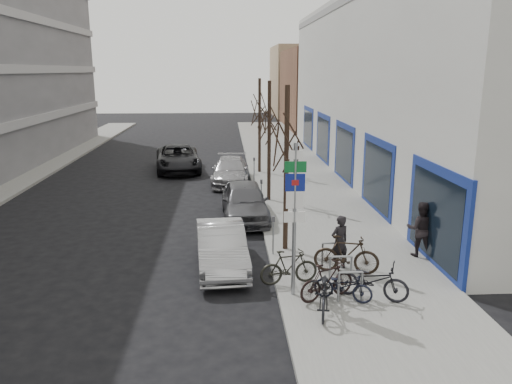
{
  "coord_description": "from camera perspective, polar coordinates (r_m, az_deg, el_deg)",
  "views": [
    {
      "loc": [
        0.7,
        -12.14,
        5.94
      ],
      "look_at": [
        1.65,
        3.93,
        2.0
      ],
      "focal_mm": 35.0,
      "sensor_mm": 36.0,
      "label": 1
    }
  ],
  "objects": [
    {
      "name": "parked_car_front",
      "position": [
        15.39,
        -4.0,
        -6.27
      ],
      "size": [
        1.76,
        4.23,
        1.36
      ],
      "primitive_type": "imported",
      "rotation": [
        0.0,
        0.0,
        0.08
      ],
      "color": "#9E9EA2",
      "rests_on": "ground"
    },
    {
      "name": "parked_car_mid",
      "position": [
        20.23,
        -1.29,
        -1.06
      ],
      "size": [
        1.95,
        4.57,
        1.54
      ],
      "primitive_type": "imported",
      "rotation": [
        0.0,
        0.0,
        0.03
      ],
      "color": "#515056",
      "rests_on": "ground"
    },
    {
      "name": "brick_building_far",
      "position": [
        53.6,
        10.08,
        11.48
      ],
      "size": [
        12.0,
        14.0,
        8.0
      ],
      "primitive_type": "cube",
      "color": "brown",
      "rests_on": "ground"
    },
    {
      "name": "bike_near_left",
      "position": [
        12.54,
        7.89,
        -10.89
      ],
      "size": [
        0.97,
        2.0,
        1.17
      ],
      "primitive_type": "imported",
      "rotation": [
        0.0,
        0.0,
        -0.21
      ],
      "color": "black",
      "rests_on": "sidewalk_east"
    },
    {
      "name": "parked_car_back",
      "position": [
        26.77,
        -2.93,
        2.41
      ],
      "size": [
        2.13,
        4.79,
        1.36
      ],
      "primitive_type": "imported",
      "rotation": [
        0.0,
        0.0,
        -0.05
      ],
      "color": "#97969B",
      "rests_on": "ground"
    },
    {
      "name": "meter_front",
      "position": [
        16.01,
        1.99,
        -4.53
      ],
      "size": [
        0.1,
        0.08,
        1.27
      ],
      "color": "gray",
      "rests_on": "sidewalk_east"
    },
    {
      "name": "pedestrian_far",
      "position": [
        16.68,
        18.28,
        -4.0
      ],
      "size": [
        0.77,
        0.62,
        1.8
      ],
      "primitive_type": "imported",
      "rotation": [
        0.0,
        0.0,
        2.85
      ],
      "color": "black",
      "rests_on": "sidewalk_east"
    },
    {
      "name": "tree_far",
      "position": [
        28.76,
        0.41,
        10.1
      ],
      "size": [
        1.8,
        1.8,
        5.5
      ],
      "color": "black",
      "rests_on": "ground"
    },
    {
      "name": "pedestrian_near",
      "position": [
        15.08,
        9.52,
        -5.67
      ],
      "size": [
        0.71,
        0.61,
        1.65
      ],
      "primitive_type": "imported",
      "rotation": [
        0.0,
        0.0,
        3.57
      ],
      "color": "black",
      "rests_on": "sidewalk_east"
    },
    {
      "name": "meter_back",
      "position": [
        26.65,
        -0.21,
        2.9
      ],
      "size": [
        0.1,
        0.08,
        1.27
      ],
      "color": "gray",
      "rests_on": "sidewalk_east"
    },
    {
      "name": "bike_near_right",
      "position": [
        13.19,
        8.12,
        -9.99
      ],
      "size": [
        1.73,
        1.18,
        1.02
      ],
      "primitive_type": "imported",
      "rotation": [
        0.0,
        0.0,
        2.02
      ],
      "color": "black",
      "rests_on": "sidewalk_east"
    },
    {
      "name": "tree_mid",
      "position": [
        22.29,
        1.53,
        9.03
      ],
      "size": [
        1.8,
        1.8,
        5.5
      ],
      "color": "black",
      "rests_on": "ground"
    },
    {
      "name": "bike_far_curb",
      "position": [
        13.4,
        13.06,
        -9.46
      ],
      "size": [
        1.99,
        1.35,
        1.18
      ],
      "primitive_type": "imported",
      "rotation": [
        0.0,
        0.0,
        1.13
      ],
      "color": "black",
      "rests_on": "sidewalk_east"
    },
    {
      "name": "bike_mid_inner",
      "position": [
        13.96,
        3.78,
        -8.51
      ],
      "size": [
        1.73,
        0.78,
        1.01
      ],
      "primitive_type": "imported",
      "rotation": [
        0.0,
        0.0,
        1.75
      ],
      "color": "black",
      "rests_on": "sidewalk_east"
    },
    {
      "name": "highway_sign_pole",
      "position": [
        12.73,
        4.43,
        -2.16
      ],
      "size": [
        0.55,
        0.1,
        4.2
      ],
      "color": "gray",
      "rests_on": "ground"
    },
    {
      "name": "lane_car",
      "position": [
        30.53,
        -8.91,
        3.84
      ],
      "size": [
        3.24,
        5.8,
        1.53
      ],
      "primitive_type": "imported",
      "rotation": [
        0.0,
        0.0,
        0.13
      ],
      "color": "black",
      "rests_on": "ground"
    },
    {
      "name": "tree_near",
      "position": [
        15.86,
        3.55,
        7.08
      ],
      "size": [
        1.8,
        1.8,
        5.5
      ],
      "color": "black",
      "rests_on": "ground"
    },
    {
      "name": "ground",
      "position": [
        13.53,
        -6.14,
        -12.37
      ],
      "size": [
        120.0,
        120.0,
        0.0
      ],
      "primitive_type": "plane",
      "color": "black",
      "rests_on": "ground"
    },
    {
      "name": "meter_mid",
      "position": [
        21.29,
        0.61,
        0.11
      ],
      "size": [
        0.1,
        0.08,
        1.27
      ],
      "color": "gray",
      "rests_on": "sidewalk_east"
    },
    {
      "name": "bike_far_inner",
      "position": [
        14.85,
        10.3,
        -7.01
      ],
      "size": [
        2.0,
        1.08,
        1.16
      ],
      "primitive_type": "imported",
      "rotation": [
        0.0,
        0.0,
        1.29
      ],
      "color": "black",
      "rests_on": "sidewalk_east"
    },
    {
      "name": "sidewalk_east",
      "position": [
        23.21,
        6.15,
        -0.96
      ],
      "size": [
        5.0,
        70.0,
        0.15
      ],
      "primitive_type": "cube",
      "color": "slate",
      "rests_on": "ground"
    },
    {
      "name": "bike_mid_curb",
      "position": [
        13.2,
        9.93,
        -10.24
      ],
      "size": [
        1.58,
        1.06,
        0.93
      ],
      "primitive_type": "imported",
      "rotation": [
        0.0,
        0.0,
        1.14
      ],
      "color": "black",
      "rests_on": "sidewalk_east"
    },
    {
      "name": "bike_rack",
      "position": [
        14.13,
        9.65,
        -8.39
      ],
      "size": [
        0.66,
        2.26,
        0.83
      ],
      "color": "gray",
      "rests_on": "sidewalk_east"
    },
    {
      "name": "tan_building_far",
      "position": [
        68.36,
        7.58,
        12.44
      ],
      "size": [
        13.0,
        12.0,
        9.0
      ],
      "primitive_type": "cube",
      "color": "#937A5B",
      "rests_on": "ground"
    },
    {
      "name": "commercial_building",
      "position": [
        32.53,
        27.18,
        10.62
      ],
      "size": [
        20.0,
        32.0,
        10.0
      ],
      "primitive_type": "cube",
      "color": "#B7B7B2",
      "rests_on": "ground"
    }
  ]
}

